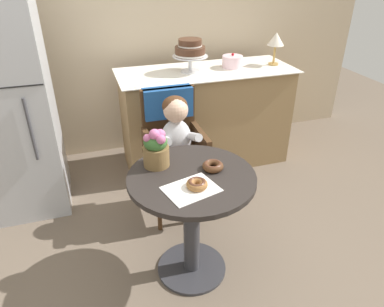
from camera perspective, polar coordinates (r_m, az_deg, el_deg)
ground_plane at (r=2.44m, az=-0.05°, el=-17.83°), size 8.00×8.00×0.00m
back_wall at (r=3.50m, az=-10.00°, el=21.71°), size 4.80×0.10×2.70m
cafe_table at (r=2.10m, az=-0.06°, el=-8.37°), size 0.72×0.72×0.72m
wicker_chair at (r=2.63m, az=-3.25°, el=3.32°), size 0.42×0.45×0.95m
seated_child at (r=2.48m, az=-2.35°, el=2.60°), size 0.27×0.32×0.73m
paper_napkin at (r=1.86m, az=-0.14°, el=-5.71°), size 0.31×0.27×0.00m
donut_front at (r=1.87m, az=0.79°, el=-4.86°), size 0.11×0.11×0.04m
donut_mid at (r=2.02m, az=3.36°, el=-1.94°), size 0.12×0.12×0.04m
flower_vase at (r=2.02m, az=-5.77°, el=0.89°), size 0.15×0.15×0.24m
display_counter at (r=3.35m, az=2.18°, el=5.79°), size 1.56×0.62×0.90m
tiered_cake_stand at (r=3.10m, az=-0.32°, el=16.15°), size 0.30×0.30×0.27m
round_layer_cake at (r=3.28m, az=6.47°, el=14.37°), size 0.18×0.18×0.13m
table_lamp at (r=3.39m, az=13.24°, el=17.15°), size 0.15×0.15×0.28m
refrigerator at (r=2.90m, az=-27.71°, el=6.94°), size 0.64×0.63×1.70m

